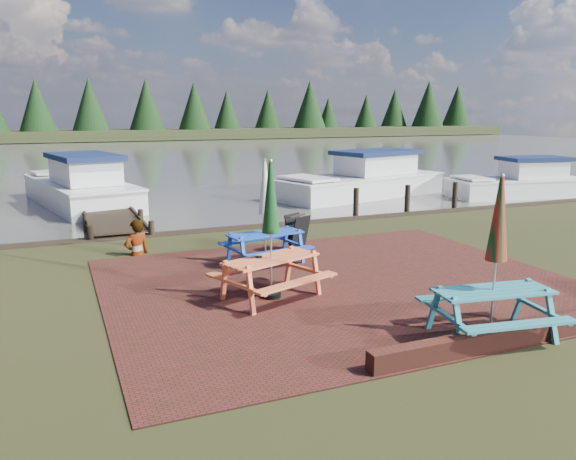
# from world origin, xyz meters

# --- Properties ---
(ground) EXTENTS (120.00, 120.00, 0.00)m
(ground) POSITION_xyz_m (0.00, 0.00, 0.00)
(ground) COLOR black
(ground) RESTS_ON ground
(paving) EXTENTS (9.00, 7.50, 0.02)m
(paving) POSITION_xyz_m (0.00, 1.00, 0.01)
(paving) COLOR #381B12
(paving) RESTS_ON ground
(brick_wall) EXTENTS (6.21, 1.79, 0.30)m
(brick_wall) POSITION_xyz_m (2.15, -2.42, 0.15)
(brick_wall) COLOR #4C1E16
(brick_wall) RESTS_ON ground
(water) EXTENTS (120.00, 60.00, 0.02)m
(water) POSITION_xyz_m (0.00, 37.00, 0.00)
(water) COLOR #413E37
(water) RESTS_ON ground
(far_treeline) EXTENTS (120.00, 10.00, 8.10)m
(far_treeline) POSITION_xyz_m (0.00, 66.00, 3.28)
(far_treeline) COLOR black
(far_treeline) RESTS_ON ground
(picnic_table_teal) EXTENTS (1.98, 1.81, 2.44)m
(picnic_table_teal) POSITION_xyz_m (0.84, -2.20, 0.86)
(picnic_table_teal) COLOR teal
(picnic_table_teal) RESTS_ON ground
(picnic_table_red) EXTENTS (2.23, 2.11, 2.50)m
(picnic_table_red) POSITION_xyz_m (-1.57, 0.76, 0.88)
(picnic_table_red) COLOR orange
(picnic_table_red) RESTS_ON ground
(picnic_table_blue) EXTENTS (1.86, 1.71, 2.31)m
(picnic_table_blue) POSITION_xyz_m (-0.83, 3.03, 0.81)
(picnic_table_blue) COLOR #1640A7
(picnic_table_blue) RESTS_ON ground
(chalkboard) EXTENTS (0.61, 0.78, 0.92)m
(chalkboard) POSITION_xyz_m (0.22, 3.67, 0.47)
(chalkboard) COLOR black
(chalkboard) RESTS_ON ground
(jetty) EXTENTS (1.76, 9.08, 1.00)m
(jetty) POSITION_xyz_m (-3.50, 11.28, 0.11)
(jetty) COLOR black
(jetty) RESTS_ON ground
(boat_jetty) EXTENTS (4.16, 8.01, 2.21)m
(boat_jetty) POSITION_xyz_m (-4.15, 14.25, 0.46)
(boat_jetty) COLOR silver
(boat_jetty) RESTS_ON ground
(boat_near) EXTENTS (8.19, 4.59, 2.10)m
(boat_near) POSITION_xyz_m (7.02, 12.23, 0.43)
(boat_near) COLOR silver
(boat_near) RESTS_ON ground
(boat_far) EXTENTS (6.11, 2.95, 1.83)m
(boat_far) POSITION_xyz_m (13.09, 9.54, 0.35)
(boat_far) COLOR silver
(boat_far) RESTS_ON ground
(person) EXTENTS (0.71, 0.56, 1.69)m
(person) POSITION_xyz_m (-3.38, 4.91, 0.84)
(person) COLOR gray
(person) RESTS_ON ground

